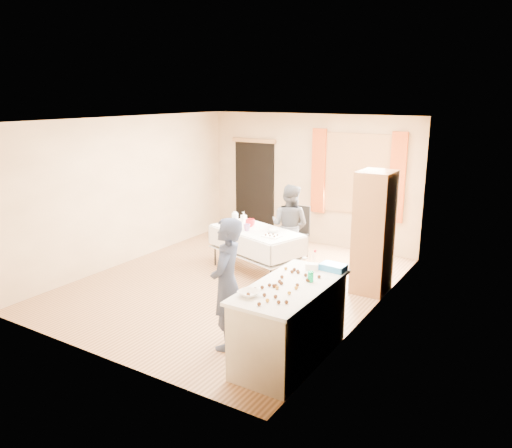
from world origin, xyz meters
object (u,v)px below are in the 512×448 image
Objects in this scene: chair at (296,243)px; girl at (227,284)px; party_table at (256,247)px; counter at (290,322)px; cabinet at (374,233)px; woman at (290,226)px.

chair is 0.61× the size of girl.
party_table is at bearing -106.99° from chair.
party_table is (-1.86, 2.28, -0.01)m from counter.
cabinet is 2.01m from chair.
cabinet is at bearing 166.97° from woman.
counter is 1.11× the size of woman.
woman is (0.08, -0.43, 0.44)m from chair.
cabinet reaches higher than woman.
cabinet is 1.16× the size of counter.
cabinet is 1.93× the size of chair.
chair is at bearing 154.90° from cabinet.
counter is at bearing 118.30° from woman.
cabinet is 1.70m from woman.
party_table is (-1.96, -0.21, -0.49)m from cabinet.
girl reaches higher than chair.
cabinet reaches higher than counter.
counter is at bearing -33.38° from party_table.
girl is (-0.88, -2.61, -0.14)m from cabinet.
party_table is at bearing 129.23° from counter.
party_table is 1.23× the size of woman.
woman reaches higher than counter.
woman reaches higher than chair.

